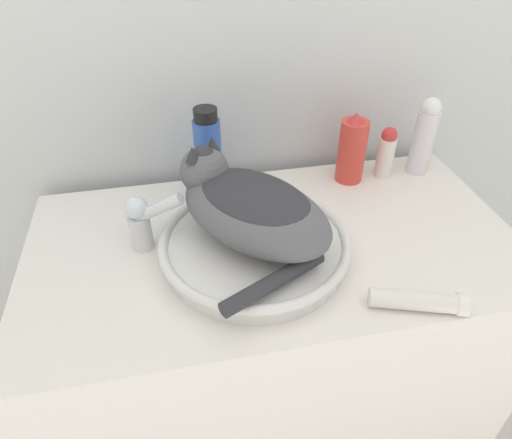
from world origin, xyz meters
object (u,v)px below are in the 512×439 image
(deodorant_stick, at_px, (386,152))
(cream_tube, at_px, (419,301))
(faucet, at_px, (143,220))
(shampoo_bottle_tall, at_px, (208,156))
(spray_bottle_trigger, at_px, (352,150))
(cat, at_px, (249,206))
(lotion_bottle_white, at_px, (424,136))

(deodorant_stick, height_order, cream_tube, deodorant_stick)
(faucet, height_order, cream_tube, faucet)
(shampoo_bottle_tall, bearing_deg, spray_bottle_trigger, 0.00)
(faucet, distance_m, cream_tube, 0.54)
(cat, xyz_separation_m, spray_bottle_trigger, (0.30, 0.23, -0.04))
(shampoo_bottle_tall, height_order, cream_tube, shampoo_bottle_tall)
(cat, bearing_deg, faucet, 33.68)
(cream_tube, bearing_deg, lotion_bottle_white, 63.12)
(shampoo_bottle_tall, bearing_deg, faucet, -132.46)
(faucet, bearing_deg, cream_tube, -10.47)
(cat, relative_size, cream_tube, 2.23)
(cat, height_order, deodorant_stick, cat)
(spray_bottle_trigger, height_order, lotion_bottle_white, lotion_bottle_white)
(cat, relative_size, lotion_bottle_white, 1.93)
(lotion_bottle_white, bearing_deg, cream_tube, -116.88)
(faucet, xyz_separation_m, cream_tube, (0.46, -0.26, -0.05))
(faucet, height_order, spray_bottle_trigger, spray_bottle_trigger)
(shampoo_bottle_tall, bearing_deg, cream_tube, -53.85)
(shampoo_bottle_tall, distance_m, spray_bottle_trigger, 0.35)
(deodorant_stick, distance_m, spray_bottle_trigger, 0.09)
(faucet, xyz_separation_m, lotion_bottle_white, (0.68, 0.16, 0.03))
(faucet, distance_m, lotion_bottle_white, 0.70)
(cat, relative_size, faucet, 2.73)
(faucet, height_order, deodorant_stick, faucet)
(spray_bottle_trigger, relative_size, cream_tube, 1.04)
(cat, distance_m, spray_bottle_trigger, 0.38)
(cat, bearing_deg, spray_bottle_trigger, -90.85)
(shampoo_bottle_tall, bearing_deg, deodorant_stick, 0.00)
(cat, height_order, spray_bottle_trigger, cat)
(spray_bottle_trigger, relative_size, lotion_bottle_white, 0.90)
(shampoo_bottle_tall, relative_size, cream_tube, 1.28)
(lotion_bottle_white, height_order, cream_tube, lotion_bottle_white)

